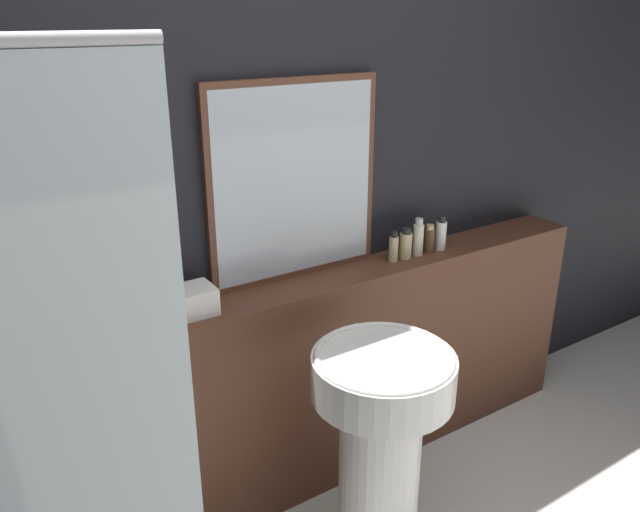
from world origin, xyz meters
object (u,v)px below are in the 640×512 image
at_px(body_wash_bottle, 429,239).
at_px(hand_soap_bottle, 441,234).
at_px(mirror, 295,182).
at_px(pedestal_sink, 380,439).
at_px(conditioner_bottle, 406,244).
at_px(towel_stack, 183,303).
at_px(shampoo_bottle, 394,248).
at_px(lotion_bottle, 418,238).

height_order(body_wash_bottle, hand_soap_bottle, hand_soap_bottle).
xyz_separation_m(mirror, body_wash_bottle, (0.63, -0.09, -0.33)).
distance_m(pedestal_sink, conditioner_bottle, 0.86).
relative_size(pedestal_sink, hand_soap_bottle, 5.74).
relative_size(pedestal_sink, towel_stack, 3.95).
bearing_deg(conditioner_bottle, pedestal_sink, -135.62).
relative_size(pedestal_sink, body_wash_bottle, 7.04).
bearing_deg(shampoo_bottle, pedestal_sink, -131.65).
height_order(towel_stack, body_wash_bottle, body_wash_bottle).
distance_m(conditioner_bottle, lotion_bottle, 0.07).
distance_m(pedestal_sink, towel_stack, 0.84).
relative_size(mirror, lotion_bottle, 4.64).
xyz_separation_m(shampoo_bottle, lotion_bottle, (0.14, 0.00, 0.02)).
xyz_separation_m(towel_stack, body_wash_bottle, (1.14, 0.00, 0.01)).
xyz_separation_m(shampoo_bottle, body_wash_bottle, (0.20, 0.00, -0.00)).
bearing_deg(shampoo_bottle, mirror, 167.61).
bearing_deg(conditioner_bottle, body_wash_bottle, 0.00).
bearing_deg(hand_soap_bottle, pedestal_sink, -144.99).
bearing_deg(conditioner_bottle, shampoo_bottle, 180.00).
distance_m(pedestal_sink, shampoo_bottle, 0.82).
distance_m(towel_stack, conditioner_bottle, 1.01).
height_order(towel_stack, shampoo_bottle, shampoo_bottle).
bearing_deg(mirror, body_wash_bottle, -8.47).
distance_m(pedestal_sink, hand_soap_bottle, 0.99).
xyz_separation_m(mirror, hand_soap_bottle, (0.69, -0.09, -0.31)).
xyz_separation_m(pedestal_sink, hand_soap_bottle, (0.71, 0.50, 0.48)).
relative_size(lotion_bottle, hand_soap_bottle, 1.08).
bearing_deg(hand_soap_bottle, conditioner_bottle, 180.00).
bearing_deg(towel_stack, lotion_bottle, 0.00).
bearing_deg(lotion_bottle, hand_soap_bottle, -0.00).
distance_m(mirror, hand_soap_bottle, 0.77).
bearing_deg(body_wash_bottle, hand_soap_bottle, 0.00).
bearing_deg(hand_soap_bottle, shampoo_bottle, 180.00).
xyz_separation_m(shampoo_bottle, conditioner_bottle, (0.07, 0.00, 0.00)).
height_order(mirror, conditioner_bottle, mirror).
bearing_deg(conditioner_bottle, hand_soap_bottle, 0.00).
relative_size(pedestal_sink, mirror, 1.15).
distance_m(towel_stack, hand_soap_bottle, 1.21).
distance_m(shampoo_bottle, body_wash_bottle, 0.20).
bearing_deg(pedestal_sink, lotion_bottle, 40.74).
xyz_separation_m(pedestal_sink, lotion_bottle, (0.58, 0.50, 0.48)).
bearing_deg(lotion_bottle, pedestal_sink, -139.26).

